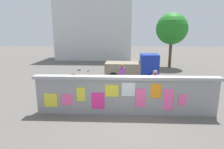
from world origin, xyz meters
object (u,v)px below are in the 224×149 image
object	(u,v)px
bicycle_near	(162,86)
person_bystander	(122,75)
bicycle_far	(82,79)
person_walking	(155,84)
tree_roadside	(172,29)
auto_rickshaw_truck	(134,68)
motorcycle	(66,92)

from	to	relation	value
bicycle_near	person_bystander	bearing A→B (deg)	-178.56
bicycle_far	person_walking	bearing A→B (deg)	-38.80
person_walking	tree_roadside	distance (m)	10.51
person_walking	tree_roadside	bearing A→B (deg)	72.30
bicycle_near	tree_roadside	xyz separation A→B (m)	(2.33, 7.90, 3.23)
auto_rickshaw_truck	tree_roadside	size ratio (longest dim) A/B	0.72
bicycle_near	tree_roadside	world-z (taller)	tree_roadside
motorcycle	person_walking	xyz separation A→B (m)	(4.27, -0.21, 0.52)
bicycle_far	tree_roadside	bearing A→B (deg)	41.55
person_bystander	auto_rickshaw_truck	bearing A→B (deg)	72.27
bicycle_near	person_bystander	distance (m)	2.36
person_bystander	bicycle_far	bearing A→B (deg)	148.93
motorcycle	bicycle_near	xyz separation A→B (m)	(5.04, 1.59, -0.10)
auto_rickshaw_truck	bicycle_far	world-z (taller)	auto_rickshaw_truck
auto_rickshaw_truck	tree_roadside	distance (m)	6.95
bicycle_far	person_walking	world-z (taller)	person_walking
motorcycle	tree_roadside	xyz separation A→B (m)	(7.37, 9.49, 3.14)
bicycle_near	tree_roadside	distance (m)	8.85
person_walking	bicycle_near	bearing A→B (deg)	66.92
person_walking	motorcycle	bearing A→B (deg)	177.22
bicycle_far	person_bystander	xyz separation A→B (m)	(2.61, -1.57, 0.62)
auto_rickshaw_truck	tree_roadside	xyz separation A→B (m)	(3.72, 5.21, 2.70)
person_bystander	tree_roadside	xyz separation A→B (m)	(4.60, 7.96, 2.61)
person_bystander	person_walking	bearing A→B (deg)	-49.06
auto_rickshaw_truck	person_walking	size ratio (longest dim) A/B	2.25
person_walking	bicycle_far	bearing A→B (deg)	141.20
auto_rickshaw_truck	person_walking	distance (m)	4.53
auto_rickshaw_truck	person_walking	world-z (taller)	auto_rickshaw_truck
motorcycle	tree_roadside	bearing A→B (deg)	52.18
auto_rickshaw_truck	motorcycle	world-z (taller)	auto_rickshaw_truck
auto_rickshaw_truck	bicycle_near	distance (m)	3.08
bicycle_far	person_walking	size ratio (longest dim) A/B	1.05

